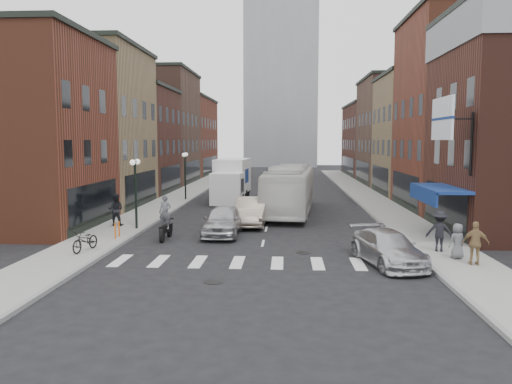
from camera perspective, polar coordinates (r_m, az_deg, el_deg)
ground at (r=24.34m, az=0.69°, el=-6.36°), size 160.00×160.00×0.00m
sidewalk_left at (r=47.03m, az=-8.39°, el=-0.33°), size 3.00×74.00×0.15m
sidewalk_right at (r=46.62m, az=12.53°, el=-0.47°), size 3.00×74.00×0.15m
curb_left at (r=46.76m, az=-6.59°, el=-0.44°), size 0.20×74.00×0.16m
curb_right at (r=46.41m, az=10.69°, el=-0.55°), size 0.20×74.00×0.16m
crosswalk_stripes at (r=21.42m, az=0.29°, el=-8.08°), size 12.00×2.20×0.01m
bldg_left_near at (r=32.54m, az=-26.44°, el=6.16°), size 10.30×9.20×11.30m
bldg_left_mid_a at (r=41.06m, az=-19.83°, el=6.96°), size 10.30×10.20×12.30m
bldg_left_mid_b at (r=50.40m, az=-15.28°, el=5.72°), size 10.30×10.20×10.30m
bldg_left_far_a at (r=60.94m, az=-11.98°, el=7.23°), size 10.30×12.20×13.30m
bldg_left_far_b at (r=74.52m, az=-9.09°, el=6.26°), size 10.30×16.20×11.30m
bldg_right_mid_a at (r=40.25m, az=23.85°, el=8.26°), size 10.30×10.20×14.30m
bldg_right_mid_b at (r=49.71m, az=19.76°, el=6.16°), size 10.30×10.20×11.30m
bldg_right_far_a at (r=60.36m, az=16.85°, el=6.64°), size 10.30×12.20×12.30m
bldg_right_far_b at (r=74.05m, az=14.32°, el=5.77°), size 10.30×16.20×10.30m
awning_blue at (r=27.49m, az=19.88°, el=0.25°), size 1.80×5.00×0.78m
billboard_sign at (r=25.38m, az=20.71°, el=7.70°), size 1.52×3.00×3.70m
distant_tower at (r=103.66m, az=2.90°, el=17.00°), size 14.00×14.00×50.00m
streetlamp_near at (r=29.12m, az=-13.61°, el=1.30°), size 0.32×1.22×4.11m
streetlamp_far at (r=42.67m, az=-8.10°, el=2.85°), size 0.32×1.22×4.11m
bike_rack at (r=26.94m, az=-15.58°, el=-4.19°), size 0.08×0.68×0.80m
box_truck at (r=42.29m, az=-2.85°, el=1.30°), size 2.82×8.28×3.55m
motorcycle_rider at (r=26.40m, az=-10.31°, el=-3.05°), size 0.69×2.31×2.36m
transit_bus at (r=35.50m, az=3.89°, el=0.31°), size 3.94×12.40×3.40m
sedan_left_near at (r=27.32m, az=-3.80°, el=-3.28°), size 2.01×4.80×1.63m
sedan_left_far at (r=30.53m, az=-0.50°, el=-2.23°), size 1.99×5.17×1.68m
curb_car at (r=21.73m, az=14.84°, el=-6.19°), size 2.99×5.13×1.40m
parked_bicycle at (r=24.09m, az=-18.92°, el=-5.26°), size 1.01×1.96×0.98m
ped_left_solo at (r=30.63m, az=-15.74°, el=-1.95°), size 0.93×0.54×1.89m
ped_right_a at (r=24.20m, az=20.25°, el=-4.21°), size 1.31×0.90×1.85m
ped_right_b at (r=22.13m, az=23.80°, el=-5.38°), size 1.12×0.70×1.78m
ped_right_c at (r=23.01m, az=22.02°, el=-5.22°), size 0.87×0.73×1.52m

